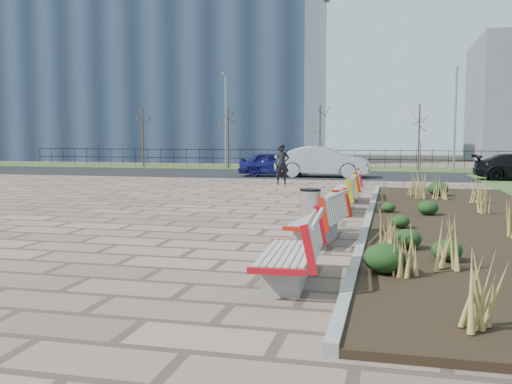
% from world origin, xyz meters
% --- Properties ---
extents(ground, '(120.00, 120.00, 0.00)m').
position_xyz_m(ground, '(0.00, 0.00, 0.00)').
color(ground, '#856A5B').
rests_on(ground, ground).
extents(planting_bed, '(4.50, 18.00, 0.10)m').
position_xyz_m(planting_bed, '(6.25, 5.00, 0.05)').
color(planting_bed, black).
rests_on(planting_bed, ground).
extents(planting_curb, '(0.16, 18.00, 0.15)m').
position_xyz_m(planting_curb, '(3.92, 5.00, 0.07)').
color(planting_curb, gray).
rests_on(planting_curb, ground).
extents(grass_verge_far, '(80.00, 5.00, 0.04)m').
position_xyz_m(grass_verge_far, '(0.00, 28.00, 0.02)').
color(grass_verge_far, '#33511E').
rests_on(grass_verge_far, ground).
extents(road, '(80.00, 7.00, 0.02)m').
position_xyz_m(road, '(0.00, 22.00, 0.01)').
color(road, black).
rests_on(road, ground).
extents(bench_a, '(1.01, 2.14, 1.00)m').
position_xyz_m(bench_a, '(3.00, -1.32, 0.50)').
color(bench_a, red).
rests_on(bench_a, ground).
extents(bench_b, '(1.17, 2.20, 1.00)m').
position_xyz_m(bench_b, '(3.00, 2.03, 0.50)').
color(bench_b, red).
rests_on(bench_b, ground).
extents(bench_c, '(0.91, 2.11, 1.00)m').
position_xyz_m(bench_c, '(3.00, 6.68, 0.50)').
color(bench_c, gold).
rests_on(bench_c, ground).
extents(bench_d, '(0.94, 2.12, 1.00)m').
position_xyz_m(bench_d, '(3.00, 9.53, 0.50)').
color(bench_d, red).
rests_on(bench_d, ground).
extents(litter_bin, '(0.45, 0.45, 0.96)m').
position_xyz_m(litter_bin, '(2.70, 3.19, 0.48)').
color(litter_bin, '#B2B2B7').
rests_on(litter_bin, ground).
extents(pedestrian, '(0.76, 0.62, 1.80)m').
position_xyz_m(pedestrian, '(-0.30, 15.49, 0.90)').
color(pedestrian, black).
rests_on(pedestrian, ground).
extents(car_blue, '(3.97, 2.03, 1.29)m').
position_xyz_m(car_blue, '(-1.60, 20.19, 0.67)').
color(car_blue, navy).
rests_on(car_blue, road).
extents(car_silver, '(4.85, 1.74, 1.59)m').
position_xyz_m(car_silver, '(0.96, 20.20, 0.82)').
color(car_silver, '#A1A3A8').
rests_on(car_silver, road).
extents(tree_a, '(1.40, 1.40, 4.00)m').
position_xyz_m(tree_a, '(-12.00, 26.50, 2.04)').
color(tree_a, '#4C3D2D').
rests_on(tree_a, grass_verge_far).
extents(tree_b, '(1.40, 1.40, 4.00)m').
position_xyz_m(tree_b, '(-6.00, 26.50, 2.04)').
color(tree_b, '#4C3D2D').
rests_on(tree_b, grass_verge_far).
extents(tree_c, '(1.40, 1.40, 4.00)m').
position_xyz_m(tree_c, '(0.00, 26.50, 2.04)').
color(tree_c, '#4C3D2D').
rests_on(tree_c, grass_verge_far).
extents(tree_d, '(1.40, 1.40, 4.00)m').
position_xyz_m(tree_d, '(6.00, 26.50, 2.04)').
color(tree_d, '#4C3D2D').
rests_on(tree_d, grass_verge_far).
extents(lamp_west, '(0.24, 0.60, 6.00)m').
position_xyz_m(lamp_west, '(-6.00, 26.00, 3.04)').
color(lamp_west, gray).
rests_on(lamp_west, grass_verge_far).
extents(lamp_east, '(0.24, 0.60, 6.00)m').
position_xyz_m(lamp_east, '(8.00, 26.00, 3.04)').
color(lamp_east, gray).
rests_on(lamp_east, grass_verge_far).
extents(railing_fence, '(44.00, 0.10, 1.20)m').
position_xyz_m(railing_fence, '(0.00, 29.50, 0.64)').
color(railing_fence, black).
rests_on(railing_fence, grass_verge_far).
extents(building_glass, '(40.00, 14.00, 15.00)m').
position_xyz_m(building_glass, '(-22.00, 40.00, 7.50)').
color(building_glass, '#192338').
rests_on(building_glass, ground).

